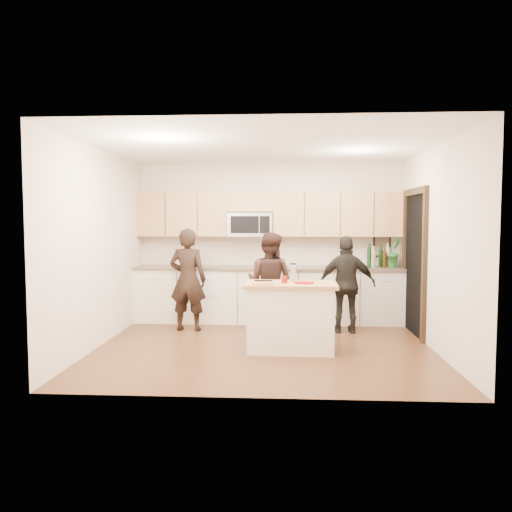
# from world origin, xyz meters

# --- Properties ---
(floor) EXTENTS (4.50, 4.50, 0.00)m
(floor) POSITION_xyz_m (0.00, 0.00, 0.00)
(floor) COLOR #55351D
(floor) RESTS_ON ground
(room_shell) EXTENTS (4.52, 4.02, 2.71)m
(room_shell) POSITION_xyz_m (0.00, 0.00, 1.73)
(room_shell) COLOR beige
(room_shell) RESTS_ON ground
(back_cabinetry) EXTENTS (4.50, 0.66, 0.94)m
(back_cabinetry) POSITION_xyz_m (0.00, 1.69, 0.47)
(back_cabinetry) COLOR white
(back_cabinetry) RESTS_ON ground
(upper_cabinetry) EXTENTS (4.50, 0.33, 0.75)m
(upper_cabinetry) POSITION_xyz_m (0.03, 1.83, 1.84)
(upper_cabinetry) COLOR tan
(upper_cabinetry) RESTS_ON ground
(microwave) EXTENTS (0.76, 0.41, 0.40)m
(microwave) POSITION_xyz_m (-0.31, 1.80, 1.65)
(microwave) COLOR silver
(microwave) RESTS_ON ground
(doorway) EXTENTS (0.06, 1.25, 2.20)m
(doorway) POSITION_xyz_m (2.23, 0.90, 1.16)
(doorway) COLOR black
(doorway) RESTS_ON ground
(framed_picture) EXTENTS (0.30, 0.03, 0.38)m
(framed_picture) POSITION_xyz_m (1.95, 1.98, 1.28)
(framed_picture) COLOR black
(framed_picture) RESTS_ON ground
(dish_towel) EXTENTS (0.34, 0.60, 0.48)m
(dish_towel) POSITION_xyz_m (-0.95, 1.50, 0.80)
(dish_towel) COLOR white
(dish_towel) RESTS_ON ground
(island) EXTENTS (1.22, 0.73, 0.90)m
(island) POSITION_xyz_m (0.36, -0.18, 0.45)
(island) COLOR white
(island) RESTS_ON ground
(red_plate) EXTENTS (0.26, 0.26, 0.02)m
(red_plate) POSITION_xyz_m (0.53, -0.22, 0.91)
(red_plate) COLOR maroon
(red_plate) RESTS_ON island
(box_grater) EXTENTS (0.08, 0.06, 0.24)m
(box_grater) POSITION_xyz_m (0.39, -0.09, 1.04)
(box_grater) COLOR silver
(box_grater) RESTS_ON red_plate
(drink_glass) EXTENTS (0.08, 0.08, 0.09)m
(drink_glass) POSITION_xyz_m (0.28, -0.22, 0.95)
(drink_glass) COLOR maroon
(drink_glass) RESTS_ON island
(cutting_board) EXTENTS (0.27, 0.19, 0.02)m
(cutting_board) POSITION_xyz_m (0.00, -0.37, 0.91)
(cutting_board) COLOR #BF7D4F
(cutting_board) RESTS_ON island
(tongs) EXTENTS (0.24, 0.04, 0.02)m
(tongs) POSITION_xyz_m (-0.00, -0.20, 0.93)
(tongs) COLOR black
(tongs) RESTS_ON cutting_board
(knife) EXTENTS (0.21, 0.03, 0.01)m
(knife) POSITION_xyz_m (0.08, -0.41, 0.92)
(knife) COLOR silver
(knife) RESTS_ON cutting_board
(toaster) EXTENTS (0.27, 0.22, 0.17)m
(toaster) POSITION_xyz_m (-1.30, 1.67, 1.02)
(toaster) COLOR black
(toaster) RESTS_ON back_cabinetry
(bottle_cluster) EXTENTS (0.44, 0.37, 0.40)m
(bottle_cluster) POSITION_xyz_m (1.86, 1.71, 1.13)
(bottle_cluster) COLOR beige
(bottle_cluster) RESTS_ON back_cabinetry
(orchid) EXTENTS (0.36, 0.34, 0.52)m
(orchid) POSITION_xyz_m (2.10, 1.72, 1.20)
(orchid) COLOR #327F39
(orchid) RESTS_ON back_cabinetry
(woman_left) EXTENTS (0.62, 0.44, 1.60)m
(woman_left) POSITION_xyz_m (-1.23, 0.96, 0.80)
(woman_left) COLOR black
(woman_left) RESTS_ON ground
(woman_center) EXTENTS (0.91, 0.81, 1.54)m
(woman_center) POSITION_xyz_m (0.05, 0.91, 0.77)
(woman_center) COLOR black
(woman_center) RESTS_ON ground
(woman_right) EXTENTS (0.87, 0.36, 1.48)m
(woman_right) POSITION_xyz_m (1.23, 0.92, 0.74)
(woman_right) COLOR black
(woman_right) RESTS_ON ground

